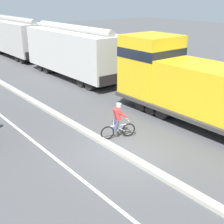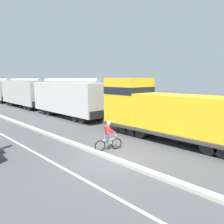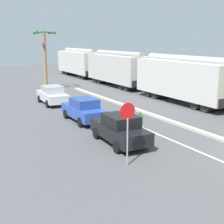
{
  "view_description": "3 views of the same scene",
  "coord_description": "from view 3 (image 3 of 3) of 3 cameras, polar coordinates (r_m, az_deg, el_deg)",
  "views": [
    {
      "loc": [
        -7.61,
        -9.02,
        6.37
      ],
      "look_at": [
        0.85,
        1.65,
        1.2
      ],
      "focal_mm": 50.0,
      "sensor_mm": 36.0,
      "label": 1
    },
    {
      "loc": [
        -7.44,
        -7.75,
        4.14
      ],
      "look_at": [
        2.49,
        2.61,
        1.94
      ],
      "focal_mm": 35.0,
      "sensor_mm": 36.0,
      "label": 2
    },
    {
      "loc": [
        -13.49,
        -8.54,
        5.55
      ],
      "look_at": [
        -4.44,
        7.67,
        1.19
      ],
      "focal_mm": 50.0,
      "sensor_mm": 36.0,
      "label": 3
    }
  ],
  "objects": [
    {
      "name": "median_curb",
      "position": [
        20.58,
        13.19,
        -2.57
      ],
      "size": [
        0.36,
        36.0,
        0.16
      ],
      "primitive_type": "cube",
      "color": "#B2AD9E",
      "rests_on": "ground"
    },
    {
      "name": "lane_stripe",
      "position": [
        19.11,
        7.82,
        -3.79
      ],
      "size": [
        0.14,
        36.0,
        0.01
      ],
      "primitive_type": "cube",
      "color": "silver",
      "rests_on": "ground"
    },
    {
      "name": "hopper_car_lead",
      "position": [
        28.29,
        12.97,
        5.81
      ],
      "size": [
        2.9,
        10.6,
        4.18
      ],
      "color": "beige",
      "rests_on": "ground"
    },
    {
      "name": "hopper_car_middle",
      "position": [
        37.66,
        1.02,
        7.91
      ],
      "size": [
        2.9,
        10.6,
        4.18
      ],
      "color": "#AEABA4",
      "rests_on": "ground"
    },
    {
      "name": "hopper_car_trailing",
      "position": [
        48.0,
        -6.04,
        8.98
      ],
      "size": [
        2.9,
        10.6,
        4.18
      ],
      "color": "#B7B5AD",
      "rests_on": "ground"
    },
    {
      "name": "parked_car_black",
      "position": [
        16.87,
        1.43,
        -3.11
      ],
      "size": [
        1.99,
        4.28,
        1.62
      ],
      "color": "black",
      "rests_on": "ground"
    },
    {
      "name": "parked_car_blue",
      "position": [
        21.52,
        -5.18,
        0.43
      ],
      "size": [
        1.85,
        4.21,
        1.62
      ],
      "color": "#28479E",
      "rests_on": "ground"
    },
    {
      "name": "parked_car_silver",
      "position": [
        27.63,
        -10.85,
        3.1
      ],
      "size": [
        1.93,
        4.25,
        1.62
      ],
      "color": "#B7BABF",
      "rests_on": "ground"
    },
    {
      "name": "stop_sign",
      "position": [
        13.61,
        2.84,
        -1.84
      ],
      "size": [
        0.76,
        0.08,
        2.88
      ],
      "color": "gray",
      "rests_on": "ground"
    },
    {
      "name": "palm_tree_near",
      "position": [
        34.47,
        -12.22,
        11.36
      ],
      "size": [
        2.16,
        2.29,
        6.5
      ],
      "color": "#846647",
      "rests_on": "ground"
    },
    {
      "name": "pedestrian_by_cars",
      "position": [
        17.76,
        5.05,
        -2.21
      ],
      "size": [
        0.34,
        0.22,
        1.62
      ],
      "color": "#33333D",
      "rests_on": "ground"
    }
  ]
}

